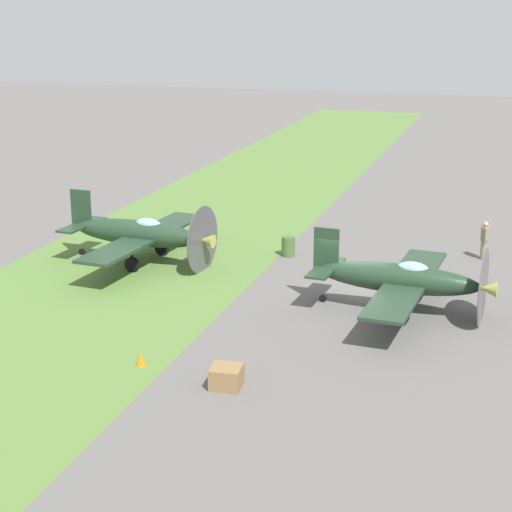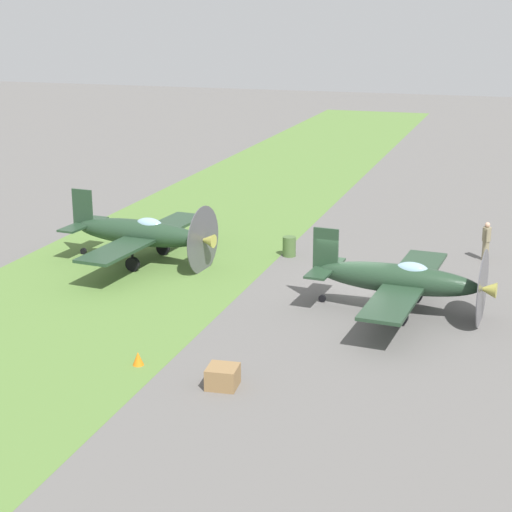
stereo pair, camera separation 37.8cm
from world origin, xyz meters
name	(u,v)px [view 2 (the right image)]	position (x,y,z in m)	size (l,w,h in m)	color
ground_plane	(352,297)	(0.00, 0.00, 0.00)	(160.00, 160.00, 0.00)	#605E5B
grass_verge	(125,273)	(0.00, -9.76, 0.00)	(120.00, 11.00, 0.01)	#567A38
airplane_lead	(401,279)	(1.09, 1.98, 1.28)	(8.59, 6.79, 3.05)	#233D28
airplane_wingman	(141,233)	(-1.76, -9.80, 1.32)	(8.90, 7.05, 3.16)	#233D28
ground_crew_chief	(486,240)	(-6.78, 4.58, 0.91)	(0.62, 0.38, 1.73)	#847A5B
fuel_drum	(289,246)	(-4.66, -3.88, 0.45)	(0.60, 0.60, 0.90)	#476633
supply_crate	(223,377)	(9.06, -2.02, 0.32)	(0.90, 0.90, 0.64)	olive
runway_marker_cone	(138,359)	(8.42, -5.09, 0.22)	(0.36, 0.36, 0.44)	orange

